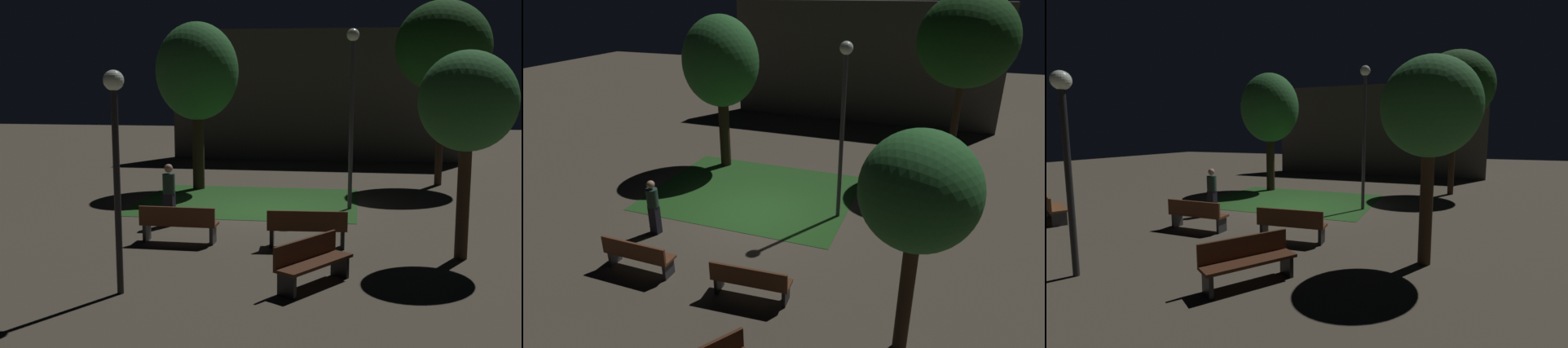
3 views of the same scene
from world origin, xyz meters
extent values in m
plane|color=#4C4438|center=(0.00, 0.00, 0.00)|extent=(60.00, 60.00, 0.00)
cube|color=#23511E|center=(-0.70, 1.34, 0.01)|extent=(6.64, 5.20, 0.01)
cube|color=brown|center=(-1.49, -3.71, 0.45)|extent=(1.81, 0.50, 0.06)
cube|color=brown|center=(-1.50, -3.92, 0.68)|extent=(1.80, 0.08, 0.40)
cube|color=#2D2D33|center=(-2.29, -3.70, 0.21)|extent=(0.09, 0.39, 0.42)
cube|color=#2D2D33|center=(-0.69, -3.72, 0.21)|extent=(0.09, 0.39, 0.42)
cube|color=#512D19|center=(1.49, -3.71, 0.45)|extent=(1.83, 0.59, 0.06)
cube|color=#512D19|center=(1.51, -3.92, 0.68)|extent=(1.80, 0.17, 0.40)
cube|color=black|center=(0.69, -3.76, 0.21)|extent=(0.10, 0.39, 0.42)
cube|color=black|center=(2.29, -3.66, 0.21)|extent=(0.10, 0.39, 0.42)
cube|color=#422314|center=(1.85, -6.46, 0.45)|extent=(1.40, 1.76, 0.06)
cube|color=#422314|center=(1.67, -6.34, 0.68)|extent=(1.05, 1.53, 0.40)
cube|color=black|center=(2.29, -5.80, 0.21)|extent=(0.36, 0.28, 0.42)
cube|color=black|center=(1.40, -7.12, 0.21)|extent=(0.36, 0.28, 0.42)
cylinder|color=#38281C|center=(5.44, 5.37, 1.97)|extent=(0.25, 0.25, 3.95)
ellipsoid|color=#194719|center=(5.44, 5.37, 4.85)|extent=(3.27, 3.27, 3.17)
cylinder|color=#38281C|center=(4.81, -4.16, 1.40)|extent=(0.27, 0.27, 2.79)
ellipsoid|color=#28662D|center=(4.81, -4.16, 3.35)|extent=(2.03, 2.03, 2.09)
cylinder|color=#2D2116|center=(-2.78, 3.37, 1.62)|extent=(0.40, 0.40, 3.24)
ellipsoid|color=#28662D|center=(-2.78, 3.37, 4.00)|extent=(2.77, 2.77, 3.26)
cylinder|color=black|center=(-1.57, -7.36, 1.82)|extent=(0.12, 0.12, 3.64)
sphere|color=white|center=(-1.57, -7.36, 3.79)|extent=(0.36, 0.36, 0.36)
cylinder|color=#333338|center=(2.39, 0.69, 2.42)|extent=(0.12, 0.12, 4.84)
sphere|color=white|center=(2.39, 0.69, 4.99)|extent=(0.36, 0.36, 0.36)
cube|color=black|center=(-2.22, -2.07, 0.42)|extent=(0.31, 0.24, 0.84)
cylinder|color=#233D33|center=(-2.22, -2.07, 1.10)|extent=(0.32, 0.32, 0.52)
sphere|color=tan|center=(-2.22, -2.07, 1.50)|extent=(0.22, 0.22, 0.22)
cube|color=#4C4742|center=(0.78, 11.61, 2.96)|extent=(13.34, 0.80, 5.92)
camera|label=1|loc=(2.57, -18.03, 3.89)|focal=44.64mm
camera|label=2|loc=(5.01, -11.13, 6.42)|focal=30.49mm
camera|label=3|loc=(5.13, -11.91, 2.82)|focal=24.23mm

